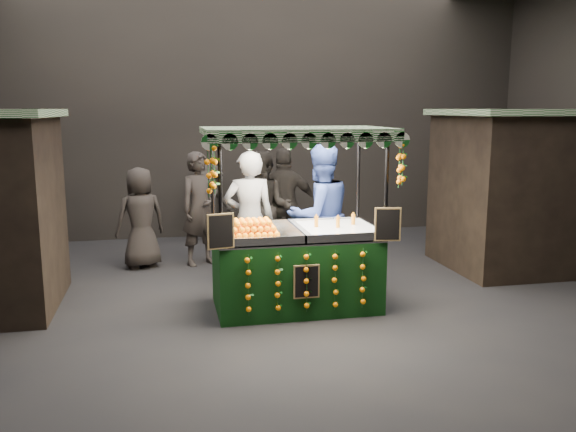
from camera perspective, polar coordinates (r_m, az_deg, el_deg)
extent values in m
plane|color=black|center=(7.82, 0.37, -9.22)|extent=(12.00, 12.00, 0.00)
cube|color=black|center=(12.30, -4.62, 9.72)|extent=(12.00, 0.10, 5.00)
cube|color=black|center=(2.70, 23.64, 7.22)|extent=(12.00, 0.10, 5.00)
cube|color=black|center=(10.64, 22.39, 2.15)|extent=(2.80, 2.00, 2.50)
cube|color=#104A15|center=(10.55, 22.87, 9.15)|extent=(3.00, 2.20, 0.10)
cube|color=black|center=(7.89, 0.74, -5.40)|extent=(2.10, 1.15, 0.96)
cube|color=silver|center=(7.77, 0.75, -1.87)|extent=(2.10, 1.15, 0.04)
cylinder|color=black|center=(7.05, -6.42, -1.75)|extent=(0.05, 0.05, 2.29)
cylinder|color=black|center=(7.52, 9.29, -1.08)|extent=(0.05, 0.05, 2.29)
cylinder|color=black|center=(8.12, -7.16, -0.19)|extent=(0.05, 0.05, 2.29)
cylinder|color=black|center=(8.52, 6.67, 0.32)|extent=(0.05, 0.05, 2.29)
cube|color=#104A15|center=(7.60, 0.77, 8.18)|extent=(2.34, 1.39, 0.08)
cube|color=silver|center=(7.90, 4.81, -1.27)|extent=(0.94, 1.03, 0.08)
cube|color=black|center=(6.98, -6.46, -1.47)|extent=(0.32, 0.09, 0.42)
cube|color=black|center=(7.46, 9.53, -0.80)|extent=(0.32, 0.09, 0.42)
cube|color=black|center=(7.30, 1.79, -6.30)|extent=(0.32, 0.02, 0.42)
imported|color=slate|center=(8.69, -3.72, -0.37)|extent=(0.76, 0.52, 2.01)
imported|color=navy|center=(8.71, 3.08, -0.03)|extent=(1.19, 1.03, 2.11)
imported|color=#292421|center=(10.07, -8.42, 0.69)|extent=(0.83, 0.73, 1.91)
imported|color=black|center=(9.94, -2.26, 0.71)|extent=(1.14, 1.02, 1.92)
imported|color=#292521|center=(10.30, -0.31, 1.13)|extent=(1.20, 0.64, 1.95)
imported|color=#2A2622|center=(11.89, -7.50, 1.29)|extent=(1.15, 0.94, 1.55)
imported|color=#282320|center=(10.08, -13.94, -0.17)|extent=(0.95, 0.78, 1.67)
imported|color=black|center=(11.89, 18.96, 1.74)|extent=(1.39, 1.83, 1.92)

